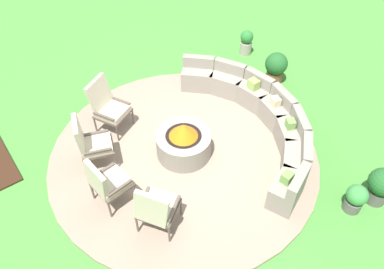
# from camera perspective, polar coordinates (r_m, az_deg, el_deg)

# --- Properties ---
(ground_plane) EXTENTS (24.00, 24.00, 0.00)m
(ground_plane) POSITION_cam_1_polar(r_m,az_deg,el_deg) (7.51, -1.23, -3.07)
(ground_plane) COLOR #478C38
(patio_circle) EXTENTS (5.25, 5.25, 0.06)m
(patio_circle) POSITION_cam_1_polar(r_m,az_deg,el_deg) (7.49, -1.23, -2.91)
(patio_circle) COLOR gray
(patio_circle) RESTS_ON ground_plane
(fire_pit) EXTENTS (1.06, 1.06, 0.76)m
(fire_pit) POSITION_cam_1_polar(r_m,az_deg,el_deg) (7.24, -1.27, -1.17)
(fire_pit) COLOR gray
(fire_pit) RESTS_ON patio_circle
(curved_stone_bench) EXTENTS (4.20, 1.99, 0.76)m
(curved_stone_bench) POSITION_cam_1_polar(r_m,az_deg,el_deg) (7.86, 10.05, 2.66)
(curved_stone_bench) COLOR gray
(curved_stone_bench) RESTS_ON patio_circle
(lounge_chair_front_left) EXTENTS (0.81, 0.82, 1.16)m
(lounge_chair_front_left) POSITION_cam_1_polar(r_m,az_deg,el_deg) (7.79, -12.61, 4.30)
(lounge_chair_front_left) COLOR brown
(lounge_chair_front_left) RESTS_ON patio_circle
(lounge_chair_front_right) EXTENTS (0.72, 0.76, 1.15)m
(lounge_chair_front_right) POSITION_cam_1_polar(r_m,az_deg,el_deg) (7.12, -15.07, -1.11)
(lounge_chair_front_right) COLOR brown
(lounge_chair_front_right) RESTS_ON patio_circle
(lounge_chair_back_left) EXTENTS (0.64, 0.64, 1.06)m
(lounge_chair_back_left) POSITION_cam_1_polar(r_m,az_deg,el_deg) (6.47, -12.76, -7.02)
(lounge_chair_back_left) COLOR brown
(lounge_chair_back_left) RESTS_ON patio_circle
(lounge_chair_back_right) EXTENTS (0.82, 0.84, 1.08)m
(lounge_chair_back_right) POSITION_cam_1_polar(r_m,az_deg,el_deg) (6.03, -5.48, -10.96)
(lounge_chair_back_right) COLOR brown
(lounge_chair_back_right) RESTS_ON patio_circle
(potted_plant_0) EXTENTS (0.33, 0.33, 0.66)m
(potted_plant_0) POSITION_cam_1_polar(r_m,az_deg,el_deg) (10.17, 8.20, 13.65)
(potted_plant_0) COLOR #A89E8E
(potted_plant_0) RESTS_ON ground_plane
(potted_plant_1) EXTENTS (0.53, 0.53, 0.78)m
(potted_plant_1) POSITION_cam_1_polar(r_m,az_deg,el_deg) (9.23, 12.54, 9.95)
(potted_plant_1) COLOR brown
(potted_plant_1) RESTS_ON ground_plane
(potted_plant_2) EXTENTS (0.50, 0.50, 0.74)m
(potted_plant_2) POSITION_cam_1_polar(r_m,az_deg,el_deg) (7.28, 26.69, -6.83)
(potted_plant_2) COLOR #605B56
(potted_plant_2) RESTS_ON ground_plane
(potted_plant_3) EXTENTS (0.36, 0.36, 0.57)m
(potted_plant_3) POSITION_cam_1_polar(r_m,az_deg,el_deg) (7.05, 23.50, -8.76)
(potted_plant_3) COLOR #605B56
(potted_plant_3) RESTS_ON ground_plane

